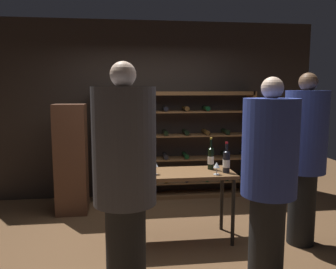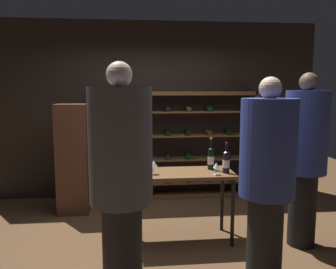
{
  "view_description": "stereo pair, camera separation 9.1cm",
  "coord_description": "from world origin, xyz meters",
  "px_view_note": "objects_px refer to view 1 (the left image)",
  "views": [
    {
      "loc": [
        -0.43,
        -3.89,
        1.79
      ],
      "look_at": [
        0.09,
        0.19,
        1.25
      ],
      "focal_mm": 36.76,
      "sensor_mm": 36.0,
      "label": 1
    },
    {
      "loc": [
        -0.33,
        -3.9,
        1.79
      ],
      "look_at": [
        0.09,
        0.19,
        1.25
      ],
      "focal_mm": 36.76,
      "sensor_mm": 36.0,
      "label": 2
    }
  ],
  "objects_px": {
    "display_cabinet": "(71,159)",
    "wine_bottle_green_slim": "(211,158)",
    "person_bystander_dark_jacket": "(125,174)",
    "person_guest_plum_blouse": "(269,171)",
    "wine_glass_stemmed_right": "(217,166)",
    "tasting_table": "(178,180)",
    "wine_glass_stemmed_left": "(154,164)",
    "person_host_in_suit": "(305,151)",
    "wine_bottle_gold_foil": "(226,161)",
    "wine_rack": "(174,146)"
  },
  "relations": [
    {
      "from": "tasting_table",
      "to": "wine_glass_stemmed_left",
      "type": "bearing_deg",
      "value": -165.02
    },
    {
      "from": "wine_bottle_gold_foil",
      "to": "wine_bottle_green_slim",
      "type": "xyz_separation_m",
      "value": [
        -0.14,
        0.18,
        0.01
      ]
    },
    {
      "from": "tasting_table",
      "to": "wine_bottle_green_slim",
      "type": "height_order",
      "value": "wine_bottle_green_slim"
    },
    {
      "from": "person_host_in_suit",
      "to": "wine_bottle_green_slim",
      "type": "distance_m",
      "value": 1.06
    },
    {
      "from": "tasting_table",
      "to": "wine_rack",
      "type": "bearing_deg",
      "value": 83.54
    },
    {
      "from": "person_guest_plum_blouse",
      "to": "wine_glass_stemmed_left",
      "type": "bearing_deg",
      "value": -91.58
    },
    {
      "from": "tasting_table",
      "to": "wine_bottle_gold_foil",
      "type": "bearing_deg",
      "value": -9.94
    },
    {
      "from": "wine_rack",
      "to": "person_guest_plum_blouse",
      "type": "relative_size",
      "value": 1.38
    },
    {
      "from": "tasting_table",
      "to": "person_host_in_suit",
      "type": "relative_size",
      "value": 0.66
    },
    {
      "from": "person_host_in_suit",
      "to": "wine_glass_stemmed_left",
      "type": "bearing_deg",
      "value": -147.5
    },
    {
      "from": "person_host_in_suit",
      "to": "wine_glass_stemmed_left",
      "type": "height_order",
      "value": "person_host_in_suit"
    },
    {
      "from": "tasting_table",
      "to": "person_guest_plum_blouse",
      "type": "relative_size",
      "value": 0.68
    },
    {
      "from": "wine_rack",
      "to": "person_host_in_suit",
      "type": "height_order",
      "value": "person_host_in_suit"
    },
    {
      "from": "person_host_in_suit",
      "to": "tasting_table",
      "type": "bearing_deg",
      "value": -151.83
    },
    {
      "from": "person_guest_plum_blouse",
      "to": "wine_glass_stemmed_left",
      "type": "xyz_separation_m",
      "value": [
        -0.98,
        0.87,
        -0.1
      ]
    },
    {
      "from": "wine_glass_stemmed_right",
      "to": "tasting_table",
      "type": "bearing_deg",
      "value": 156.81
    },
    {
      "from": "display_cabinet",
      "to": "wine_glass_stemmed_left",
      "type": "distance_m",
      "value": 1.61
    },
    {
      "from": "tasting_table",
      "to": "person_guest_plum_blouse",
      "type": "xyz_separation_m",
      "value": [
        0.69,
        -0.94,
        0.31
      ]
    },
    {
      "from": "display_cabinet",
      "to": "wine_glass_stemmed_right",
      "type": "distance_m",
      "value": 2.2
    },
    {
      "from": "wine_glass_stemmed_left",
      "to": "person_guest_plum_blouse",
      "type": "bearing_deg",
      "value": -41.51
    },
    {
      "from": "person_bystander_dark_jacket",
      "to": "person_guest_plum_blouse",
      "type": "relative_size",
      "value": 1.06
    },
    {
      "from": "person_bystander_dark_jacket",
      "to": "wine_bottle_green_slim",
      "type": "relative_size",
      "value": 5.19
    },
    {
      "from": "tasting_table",
      "to": "display_cabinet",
      "type": "bearing_deg",
      "value": 141.74
    },
    {
      "from": "person_bystander_dark_jacket",
      "to": "wine_bottle_gold_foil",
      "type": "bearing_deg",
      "value": 119.98
    },
    {
      "from": "person_host_in_suit",
      "to": "wine_bottle_gold_foil",
      "type": "relative_size",
      "value": 5.5
    },
    {
      "from": "person_guest_plum_blouse",
      "to": "wine_glass_stemmed_right",
      "type": "distance_m",
      "value": 0.82
    },
    {
      "from": "display_cabinet",
      "to": "wine_bottle_green_slim",
      "type": "xyz_separation_m",
      "value": [
        1.79,
        -1.0,
        0.18
      ]
    },
    {
      "from": "person_bystander_dark_jacket",
      "to": "wine_glass_stemmed_left",
      "type": "distance_m",
      "value": 1.12
    },
    {
      "from": "person_host_in_suit",
      "to": "wine_glass_stemmed_right",
      "type": "distance_m",
      "value": 1.01
    },
    {
      "from": "wine_bottle_gold_foil",
      "to": "person_bystander_dark_jacket",
      "type": "bearing_deg",
      "value": -138.25
    },
    {
      "from": "person_guest_plum_blouse",
      "to": "wine_glass_stemmed_right",
      "type": "xyz_separation_m",
      "value": [
        -0.28,
        0.77,
        -0.11
      ]
    },
    {
      "from": "wine_bottle_green_slim",
      "to": "wine_glass_stemmed_left",
      "type": "distance_m",
      "value": 0.72
    },
    {
      "from": "wine_glass_stemmed_left",
      "to": "wine_glass_stemmed_right",
      "type": "relative_size",
      "value": 1.12
    },
    {
      "from": "wine_rack",
      "to": "person_bystander_dark_jacket",
      "type": "height_order",
      "value": "person_bystander_dark_jacket"
    },
    {
      "from": "person_guest_plum_blouse",
      "to": "wine_bottle_gold_foil",
      "type": "height_order",
      "value": "person_guest_plum_blouse"
    },
    {
      "from": "person_host_in_suit",
      "to": "person_bystander_dark_jacket",
      "type": "distance_m",
      "value": 2.21
    },
    {
      "from": "wine_glass_stemmed_right",
      "to": "person_bystander_dark_jacket",
      "type": "bearing_deg",
      "value": -136.98
    },
    {
      "from": "person_host_in_suit",
      "to": "display_cabinet",
      "type": "bearing_deg",
      "value": -167.11
    },
    {
      "from": "wine_bottle_gold_foil",
      "to": "wine_glass_stemmed_left",
      "type": "xyz_separation_m",
      "value": [
        -0.83,
        0.02,
        -0.02
      ]
    },
    {
      "from": "wine_bottle_green_slim",
      "to": "person_host_in_suit",
      "type": "bearing_deg",
      "value": -19.47
    },
    {
      "from": "wine_bottle_green_slim",
      "to": "wine_glass_stemmed_right",
      "type": "xyz_separation_m",
      "value": [
        0.0,
        -0.26,
        -0.04
      ]
    },
    {
      "from": "person_bystander_dark_jacket",
      "to": "wine_glass_stemmed_right",
      "type": "distance_m",
      "value": 1.42
    },
    {
      "from": "wine_rack",
      "to": "wine_bottle_gold_foil",
      "type": "bearing_deg",
      "value": -78.36
    },
    {
      "from": "person_host_in_suit",
      "to": "display_cabinet",
      "type": "height_order",
      "value": "person_host_in_suit"
    },
    {
      "from": "wine_rack",
      "to": "wine_bottle_gold_foil",
      "type": "xyz_separation_m",
      "value": [
        0.36,
        -1.74,
        0.1
      ]
    },
    {
      "from": "display_cabinet",
      "to": "wine_bottle_green_slim",
      "type": "bearing_deg",
      "value": -29.2
    },
    {
      "from": "wine_bottle_gold_foil",
      "to": "wine_glass_stemmed_right",
      "type": "height_order",
      "value": "wine_bottle_gold_foil"
    },
    {
      "from": "tasting_table",
      "to": "wine_bottle_green_slim",
      "type": "distance_m",
      "value": 0.48
    },
    {
      "from": "tasting_table",
      "to": "wine_glass_stemmed_left",
      "type": "xyz_separation_m",
      "value": [
        -0.29,
        -0.08,
        0.21
      ]
    },
    {
      "from": "person_bystander_dark_jacket",
      "to": "display_cabinet",
      "type": "xyz_separation_m",
      "value": [
        -0.76,
        2.22,
        -0.32
      ]
    }
  ]
}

